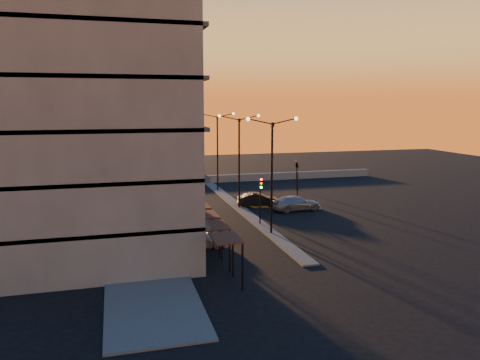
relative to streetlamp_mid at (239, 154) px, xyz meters
name	(u,v)px	position (x,y,z in m)	size (l,w,h in m)	color
ground	(271,234)	(0.00, -10.00, -5.59)	(120.00, 120.00, 0.00)	black
sidewalk_west	(137,230)	(-10.50, -6.00, -5.53)	(5.00, 40.00, 0.12)	#4F4F4D
median	(239,207)	(0.00, 0.00, -5.53)	(1.20, 36.00, 0.12)	#4F4F4D
parapet	(222,179)	(2.00, 16.00, -5.09)	(44.00, 0.50, 1.00)	slate
building	(83,84)	(-14.00, -9.97, 6.32)	(14.35, 17.08, 25.00)	#6A665D
streetlamp_near	(272,166)	(0.00, -10.00, 0.00)	(4.32, 0.32, 9.51)	black
streetlamp_mid	(239,154)	(0.00, 0.00, 0.00)	(4.32, 0.32, 9.51)	black
streetlamp_far	(217,145)	(0.00, 10.00, 0.00)	(4.32, 0.32, 9.51)	black
traffic_light_main	(261,193)	(0.00, -7.13, -2.70)	(0.28, 0.44, 4.25)	black
signal_east_a	(298,180)	(8.00, 4.00, -3.66)	(0.13, 0.16, 3.60)	black
signal_east_b	(297,165)	(9.50, 8.00, -2.49)	(0.42, 1.99, 3.60)	black
car_hatchback	(197,238)	(-6.50, -12.04, -4.85)	(1.74, 4.33, 1.48)	#A3A6AA
car_sedan	(258,200)	(2.08, 0.22, -4.89)	(1.50, 4.29, 1.41)	black
car_wagon	(296,203)	(5.26, -2.48, -4.87)	(2.04, 5.01, 1.45)	#979A9E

